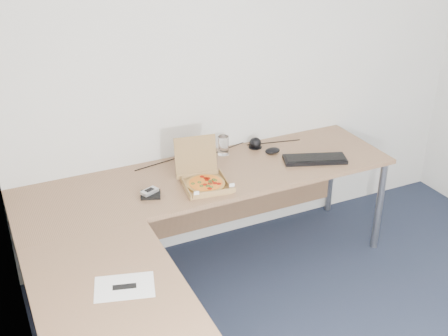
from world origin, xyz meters
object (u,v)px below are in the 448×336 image
desk (188,221)px  pizza_box (205,181)px  keyboard (315,159)px  drinking_glass (223,145)px  wallet (151,195)px

desk → pizza_box: pizza_box is taller
desk → keyboard: 1.10m
desk → drinking_glass: drinking_glass is taller
desk → wallet: (-0.11, 0.31, 0.04)m
pizza_box → drinking_glass: (0.30, 0.37, 0.03)m
desk → drinking_glass: size_ratio=18.72×
pizza_box → keyboard: size_ratio=0.74×
pizza_box → wallet: 0.35m
desk → pizza_box: 0.38m
drinking_glass → wallet: bearing=-151.6°
keyboard → wallet: size_ratio=3.58×
drinking_glass → wallet: size_ratio=1.13×
desk → pizza_box: bearing=51.5°
pizza_box → desk: bearing=-119.5°
drinking_glass → wallet: drinking_glass is taller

